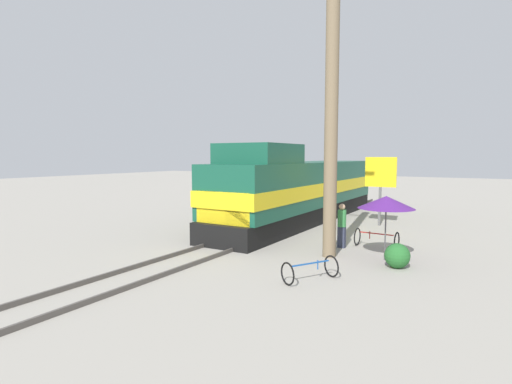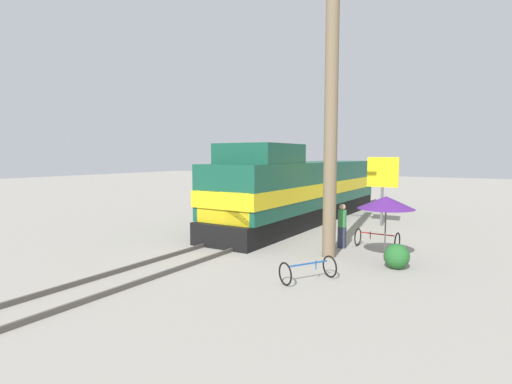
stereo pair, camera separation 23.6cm
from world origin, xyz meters
TOP-DOWN VIEW (x-y plane):
  - ground_plane at (0.00, 0.00)m, footprint 120.00×120.00m
  - rail_near at (-0.72, 0.00)m, footprint 0.08×35.10m
  - rail_far at (0.72, 0.00)m, footprint 0.08×35.10m
  - locomotive at (0.00, 4.68)m, footprint 3.13×16.67m
  - utility_pole at (4.22, -1.94)m, footprint 1.80×0.48m
  - vendor_umbrella at (6.11, -1.39)m, footprint 1.98×1.98m
  - billboard_sign at (4.17, 5.76)m, footprint 1.63×0.12m
  - shrub_cluster at (6.71, -2.23)m, footprint 0.84×0.84m
  - person_bystander at (4.14, -0.30)m, footprint 0.34×0.34m
  - bicycle at (5.37, 0.39)m, footprint 1.69×0.82m
  - bicycle_spare at (4.77, -4.99)m, footprint 1.42×1.79m

SIDE VIEW (x-z plane):
  - ground_plane at x=0.00m, z-range 0.00..0.00m
  - rail_near at x=-0.72m, z-range 0.00..0.15m
  - rail_far at x=0.72m, z-range 0.00..0.15m
  - bicycle_spare at x=4.77m, z-range 0.01..0.69m
  - bicycle at x=5.37m, z-range 0.01..0.75m
  - shrub_cluster at x=6.71m, z-range 0.00..0.84m
  - person_bystander at x=4.14m, z-range 0.08..1.89m
  - locomotive at x=0.00m, z-range -0.31..3.97m
  - vendor_umbrella at x=6.11m, z-range 0.93..3.25m
  - billboard_sign at x=4.17m, z-range 0.81..4.47m
  - utility_pole at x=4.22m, z-range 0.04..11.07m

